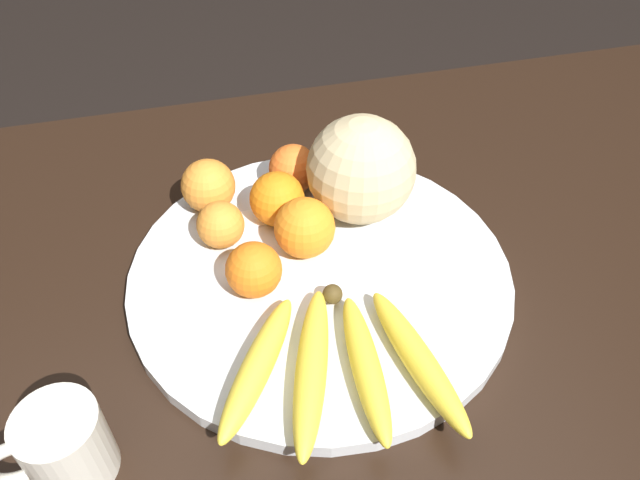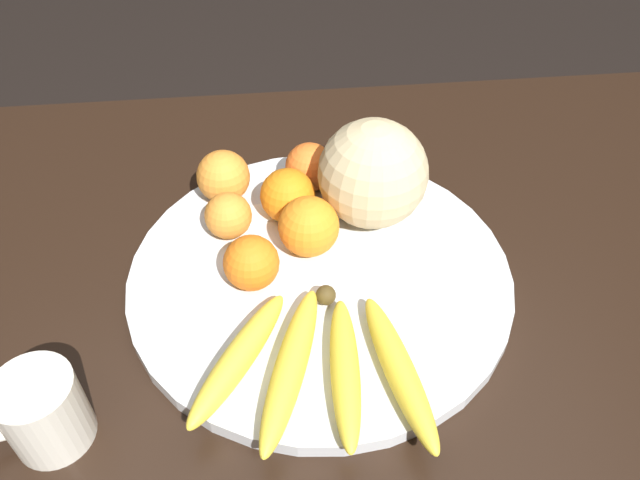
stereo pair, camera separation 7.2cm
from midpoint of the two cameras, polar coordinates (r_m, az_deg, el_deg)
The scene contains 12 objects.
kitchen_table at distance 0.85m, azimuth 0.23°, elevation -7.04°, with size 1.46×0.87×0.72m.
fruit_bowl at distance 0.76m, azimuth -2.71°, elevation -3.25°, with size 0.46×0.46×0.02m.
melon at distance 0.79m, azimuth 1.16°, elevation 6.34°, with size 0.14×0.14×0.14m.
banana_bunch at distance 0.65m, azimuth -1.66°, elevation -11.41°, with size 0.26×0.22×0.03m.
orange_front_left at distance 0.80m, azimuth -6.51°, elevation 3.63°, with size 0.07×0.07×0.07m.
orange_front_right at distance 0.78m, azimuth -11.70°, elevation 1.25°, with size 0.06×0.06×0.06m.
orange_mid_center at distance 0.72m, azimuth -8.94°, elevation -2.86°, with size 0.07×0.07×0.07m.
orange_back_left at distance 0.84m, azimuth -12.64°, elevation 4.74°, with size 0.07×0.07×0.07m.
orange_back_right at distance 0.75m, azimuth -4.15°, elevation 0.99°, with size 0.08×0.08×0.08m.
orange_top_small at distance 0.85m, azimuth -4.90°, elevation 6.41°, with size 0.07×0.07×0.07m.
produce_tag at distance 0.83m, azimuth -8.91°, elevation 1.78°, with size 0.09×0.04×0.00m.
ceramic_mug at distance 0.65m, azimuth -25.58°, elevation -16.88°, with size 0.11×0.08×0.09m.
Camera 1 is at (0.17, 0.51, 1.29)m, focal length 35.00 mm.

